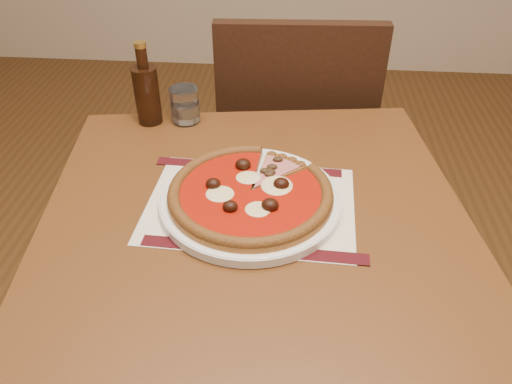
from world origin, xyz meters
TOP-DOWN VIEW (x-y plane):
  - table at (0.37, 0.53)m, footprint 0.90×0.90m
  - chair_far at (0.44, 1.15)m, footprint 0.47×0.47m
  - placemat at (0.36, 0.55)m, footprint 0.41×0.30m
  - plate at (0.36, 0.55)m, footprint 0.35×0.35m
  - pizza at (0.36, 0.55)m, footprint 0.31×0.31m
  - ham_slice at (0.42, 0.63)m, footprint 0.10×0.13m
  - water_glass at (0.17, 0.87)m, footprint 0.07×0.07m
  - bottle at (0.09, 0.86)m, footprint 0.06×0.06m

SIDE VIEW (x-z plane):
  - chair_far at x=0.44m, z-range 0.07..1.01m
  - table at x=0.37m, z-range 0.27..1.02m
  - placemat at x=0.36m, z-range 0.75..0.75m
  - plate at x=0.36m, z-range 0.75..0.77m
  - ham_slice at x=0.42m, z-range 0.77..0.79m
  - pizza at x=0.36m, z-range 0.76..0.80m
  - water_glass at x=0.17m, z-range 0.75..0.84m
  - bottle at x=0.09m, z-range 0.73..0.93m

